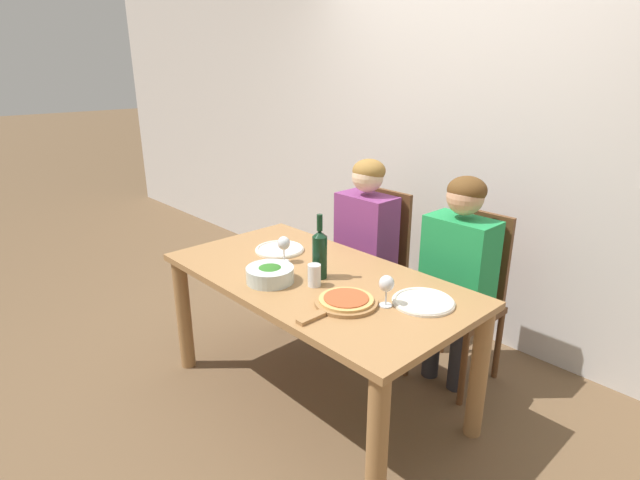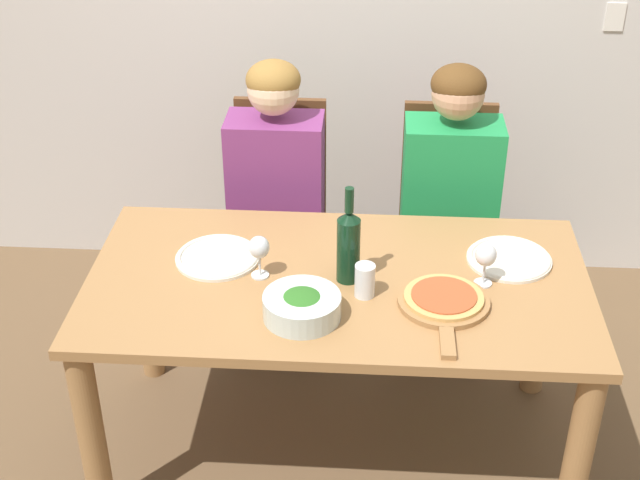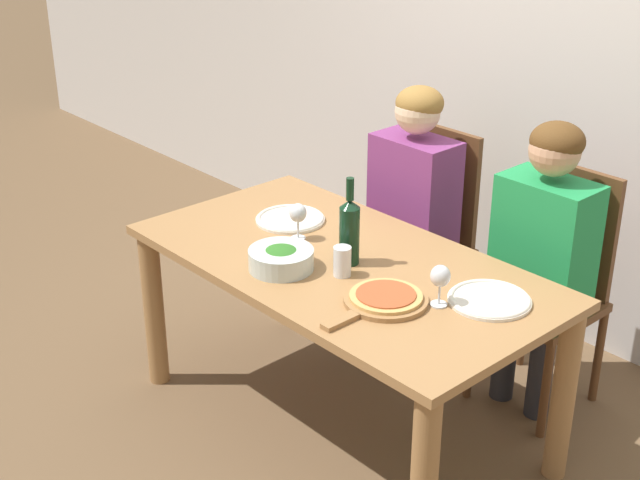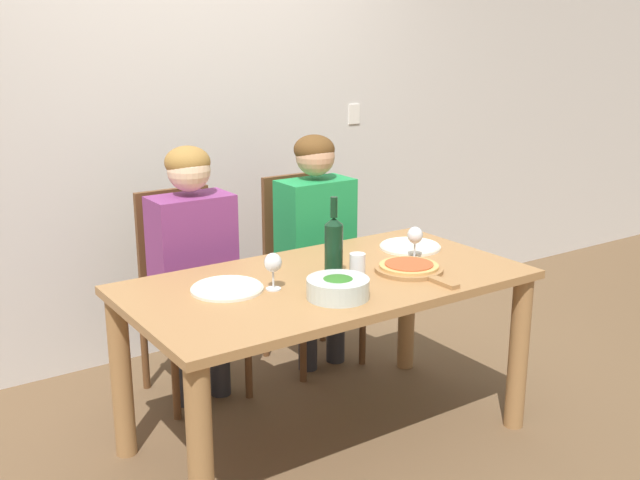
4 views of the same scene
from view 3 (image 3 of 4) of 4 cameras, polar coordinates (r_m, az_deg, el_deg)
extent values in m
plane|color=brown|center=(3.76, 1.35, -11.59)|extent=(40.00, 40.00, 0.00)
cube|color=silver|center=(4.16, 15.30, 11.71)|extent=(10.00, 0.05, 2.70)
cube|color=#9E7042|center=(3.38, 1.47, -1.56)|extent=(1.67, 0.88, 0.04)
cylinder|color=#9E7042|center=(3.90, -10.59, -4.39)|extent=(0.09, 0.09, 0.71)
cylinder|color=#9E7042|center=(4.29, -2.00, -1.14)|extent=(0.09, 0.09, 0.71)
cylinder|color=#9E7042|center=(3.41, 15.32, -9.54)|extent=(0.09, 0.09, 0.71)
cube|color=brown|center=(4.15, 6.04, -0.77)|extent=(0.42, 0.42, 0.04)
cube|color=brown|center=(4.18, 8.01, 3.55)|extent=(0.38, 0.03, 0.54)
cylinder|color=brown|center=(4.25, 2.27, -3.54)|extent=(0.04, 0.04, 0.43)
cylinder|color=brown|center=(4.02, 6.06, -5.42)|extent=(0.04, 0.04, 0.43)
cylinder|color=brown|center=(4.50, 5.75, -1.99)|extent=(0.04, 0.04, 0.43)
cylinder|color=brown|center=(4.28, 9.50, -3.66)|extent=(0.04, 0.04, 0.43)
cube|color=brown|center=(3.78, 13.88, -4.13)|extent=(0.42, 0.42, 0.04)
cube|color=brown|center=(3.81, 15.99, 0.64)|extent=(0.38, 0.03, 0.54)
cylinder|color=brown|center=(3.85, 9.57, -7.13)|extent=(0.04, 0.04, 0.43)
cylinder|color=brown|center=(3.67, 14.22, -9.34)|extent=(0.04, 0.04, 0.43)
cylinder|color=brown|center=(4.12, 12.92, -5.18)|extent=(0.04, 0.04, 0.43)
cylinder|color=brown|center=(3.95, 17.38, -7.11)|extent=(0.04, 0.04, 0.43)
cylinder|color=#28282D|center=(4.25, 4.28, -3.32)|extent=(0.10, 0.10, 0.47)
cylinder|color=#28282D|center=(4.14, 6.08, -4.18)|extent=(0.10, 0.10, 0.47)
cube|color=#7A3370|center=(4.02, 6.02, 2.85)|extent=(0.38, 0.22, 0.54)
cylinder|color=#7A3370|center=(4.05, 1.50, 0.83)|extent=(0.07, 0.31, 0.14)
cylinder|color=#7A3370|center=(3.79, 5.66, -0.99)|extent=(0.07, 0.31, 0.14)
sphere|color=beige|center=(3.90, 6.28, 8.18)|extent=(0.20, 0.20, 0.20)
ellipsoid|color=olive|center=(3.89, 6.40, 8.70)|extent=(0.21, 0.21, 0.15)
cylinder|color=#28282D|center=(3.87, 11.78, -6.86)|extent=(0.10, 0.10, 0.47)
cylinder|color=#28282D|center=(3.79, 13.96, -7.86)|extent=(0.10, 0.10, 0.47)
cube|color=#1E8C47|center=(3.64, 14.15, -0.25)|extent=(0.38, 0.22, 0.54)
cylinder|color=#1E8C47|center=(3.62, 9.11, -2.49)|extent=(0.07, 0.31, 0.14)
cylinder|color=#1E8C47|center=(3.42, 14.29, -4.72)|extent=(0.07, 0.31, 0.14)
sphere|color=tan|center=(3.50, 14.81, 5.56)|extent=(0.20, 0.20, 0.20)
ellipsoid|color=#563819|center=(3.49, 14.96, 6.13)|extent=(0.21, 0.21, 0.15)
cylinder|color=black|center=(3.30, 1.90, 0.28)|extent=(0.08, 0.08, 0.22)
cone|color=black|center=(3.25, 1.93, 2.33)|extent=(0.08, 0.08, 0.03)
cylinder|color=black|center=(3.23, 1.94, 3.28)|extent=(0.03, 0.03, 0.09)
cylinder|color=silver|center=(3.29, -2.50, -1.24)|extent=(0.24, 0.24, 0.08)
ellipsoid|color=#2D6B23|center=(3.29, -2.51, -1.18)|extent=(0.20, 0.20, 0.08)
cylinder|color=silver|center=(3.71, -1.92, 1.31)|extent=(0.29, 0.29, 0.01)
torus|color=silver|center=(3.71, -1.92, 1.40)|extent=(0.28, 0.28, 0.02)
cylinder|color=silver|center=(3.13, 10.79, -3.82)|extent=(0.29, 0.29, 0.01)
torus|color=silver|center=(3.13, 10.79, -3.72)|extent=(0.28, 0.28, 0.02)
cylinder|color=#9E7042|center=(3.08, 4.23, -3.86)|extent=(0.29, 0.29, 0.02)
cube|color=#9E7042|center=(2.94, 1.29, -5.22)|extent=(0.04, 0.14, 0.02)
cylinder|color=tan|center=(3.07, 4.24, -3.61)|extent=(0.25, 0.25, 0.01)
cylinder|color=#AD4C28|center=(3.07, 4.24, -3.48)|extent=(0.21, 0.21, 0.01)
cylinder|color=silver|center=(3.54, -1.43, 0.11)|extent=(0.06, 0.06, 0.01)
cylinder|color=silver|center=(3.53, -1.44, 0.71)|extent=(0.01, 0.01, 0.07)
ellipsoid|color=silver|center=(3.50, -1.45, 1.74)|extent=(0.07, 0.07, 0.08)
ellipsoid|color=maroon|center=(3.50, -1.45, 1.56)|extent=(0.06, 0.06, 0.03)
cylinder|color=silver|center=(3.08, 7.56, -4.12)|extent=(0.06, 0.06, 0.01)
cylinder|color=silver|center=(3.06, 7.61, -3.46)|extent=(0.01, 0.01, 0.07)
ellipsoid|color=silver|center=(3.03, 7.68, -2.31)|extent=(0.07, 0.07, 0.08)
ellipsoid|color=maroon|center=(3.03, 7.67, -2.51)|extent=(0.06, 0.06, 0.03)
cylinder|color=silver|center=(3.23, 1.43, -1.37)|extent=(0.07, 0.07, 0.11)
camera|label=1|loc=(0.77, 5.84, -9.86)|focal=28.00mm
camera|label=2|loc=(2.13, -56.04, 19.07)|focal=50.00mm
camera|label=4|loc=(3.91, -47.43, 9.63)|focal=42.00mm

